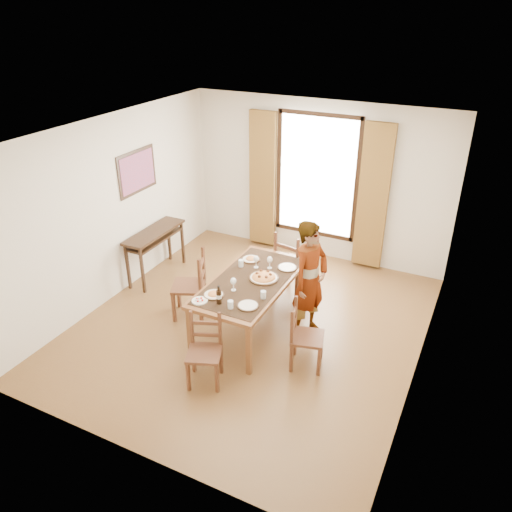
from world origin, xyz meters
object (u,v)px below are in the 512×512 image
at_px(dining_table, 251,284).
at_px(man, 310,280).
at_px(pasta_platter, 264,276).
at_px(console_table, 155,238).

height_order(dining_table, man, man).
bearing_deg(dining_table, man, 16.61).
height_order(dining_table, pasta_platter, pasta_platter).
relative_size(dining_table, pasta_platter, 4.73).
bearing_deg(pasta_platter, dining_table, -143.68).
relative_size(console_table, pasta_platter, 3.00).
bearing_deg(console_table, pasta_platter, -13.67).
xyz_separation_m(dining_table, pasta_platter, (0.14, 0.10, 0.11)).
relative_size(console_table, man, 0.73).
bearing_deg(console_table, dining_table, -17.21).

